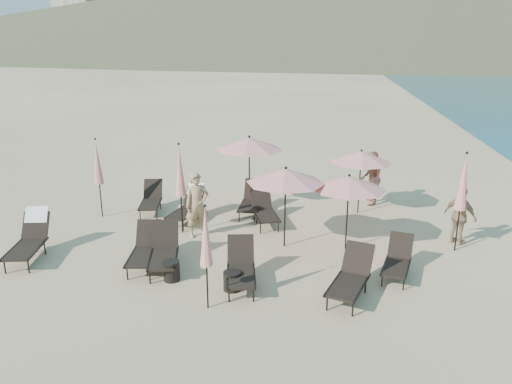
# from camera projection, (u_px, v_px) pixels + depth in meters

# --- Properties ---
(ground) EXTENTS (800.00, 800.00, 0.00)m
(ground) POSITION_uv_depth(u_px,v_px,m) (264.00, 280.00, 11.89)
(ground) COLOR #D6BA8C
(ground) RESTS_ON ground
(volcanic_headland) EXTENTS (690.00, 690.00, 55.00)m
(volcanic_headland) POSITION_uv_depth(u_px,v_px,m) (456.00, 0.00, 281.05)
(volcanic_headland) COLOR brown
(volcanic_headland) RESTS_ON ground
(hotel_skyline) EXTENTS (109.00, 82.00, 55.00)m
(hotel_skyline) POSITION_uv_depth(u_px,v_px,m) (156.00, 3.00, 273.93)
(hotel_skyline) COLOR beige
(hotel_skyline) RESTS_ON ground
(lounger_0) EXTENTS (1.02, 1.96, 1.17)m
(lounger_0) POSITION_uv_depth(u_px,v_px,m) (30.00, 237.00, 12.97)
(lounger_0) COLOR black
(lounger_0) RESTS_ON ground
(lounger_1) EXTENTS (0.87, 1.77, 0.98)m
(lounger_1) POSITION_uv_depth(u_px,v_px,m) (145.00, 249.00, 12.52)
(lounger_1) COLOR black
(lounger_1) RESTS_ON ground
(lounger_2) EXTENTS (1.06, 1.87, 1.01)m
(lounger_2) POSITION_uv_depth(u_px,v_px,m) (164.00, 251.00, 12.37)
(lounger_2) COLOR black
(lounger_2) RESTS_ON ground
(lounger_3) EXTENTS (0.93, 1.78, 0.98)m
(lounger_3) POSITION_uv_depth(u_px,v_px,m) (241.00, 267.00, 11.52)
(lounger_3) COLOR black
(lounger_3) RESTS_ON ground
(lounger_4) EXTENTS (1.17, 1.88, 1.01)m
(lounger_4) POSITION_uv_depth(u_px,v_px,m) (351.00, 277.00, 11.01)
(lounger_4) COLOR black
(lounger_4) RESTS_ON ground
(lounger_5) EXTENTS (0.94, 1.63, 0.88)m
(lounger_5) POSITION_uv_depth(u_px,v_px,m) (398.00, 260.00, 12.00)
(lounger_5) COLOR black
(lounger_5) RESTS_ON ground
(lounger_6) EXTENTS (0.93, 1.73, 0.94)m
(lounger_6) POSITION_uv_depth(u_px,v_px,m) (151.00, 199.00, 16.46)
(lounger_6) COLOR black
(lounger_6) RESTS_ON ground
(lounger_7) EXTENTS (0.94, 1.79, 1.06)m
(lounger_7) POSITION_uv_depth(u_px,v_px,m) (188.00, 205.00, 15.65)
(lounger_7) COLOR black
(lounger_7) RESTS_ON ground
(lounger_8) EXTENTS (0.68, 1.75, 1.00)m
(lounger_8) POSITION_uv_depth(u_px,v_px,m) (252.00, 200.00, 16.24)
(lounger_8) COLOR black
(lounger_8) RESTS_ON ground
(lounger_9) EXTENTS (1.16, 1.83, 0.98)m
(lounger_9) POSITION_uv_depth(u_px,v_px,m) (264.00, 209.00, 15.39)
(lounger_9) COLOR black
(lounger_9) RESTS_ON ground
(umbrella_open_0) EXTENTS (2.12, 2.12, 2.28)m
(umbrella_open_0) POSITION_uv_depth(u_px,v_px,m) (286.00, 176.00, 13.25)
(umbrella_open_0) COLOR black
(umbrella_open_0) RESTS_ON ground
(umbrella_open_1) EXTENTS (1.97, 1.97, 2.12)m
(umbrella_open_1) POSITION_uv_depth(u_px,v_px,m) (349.00, 183.00, 13.12)
(umbrella_open_1) COLOR black
(umbrella_open_1) RESTS_ON ground
(umbrella_open_2) EXTENTS (2.27, 2.27, 2.44)m
(umbrella_open_2) POSITION_uv_depth(u_px,v_px,m) (249.00, 144.00, 16.62)
(umbrella_open_2) COLOR black
(umbrella_open_2) RESTS_ON ground
(umbrella_open_3) EXTENTS (1.99, 1.99, 2.14)m
(umbrella_open_3) POSITION_uv_depth(u_px,v_px,m) (361.00, 157.00, 15.92)
(umbrella_open_3) COLOR black
(umbrella_open_3) RESTS_ON ground
(umbrella_closed_0) EXTENTS (0.27, 0.27, 2.33)m
(umbrella_closed_0) POSITION_uv_depth(u_px,v_px,m) (206.00, 237.00, 10.18)
(umbrella_closed_0) COLOR black
(umbrella_closed_0) RESTS_ON ground
(umbrella_closed_1) EXTENTS (0.32, 0.32, 2.74)m
(umbrella_closed_1) POSITION_uv_depth(u_px,v_px,m) (463.00, 183.00, 13.00)
(umbrella_closed_1) COLOR black
(umbrella_closed_1) RESTS_ON ground
(umbrella_closed_2) EXTENTS (0.30, 0.30, 2.58)m
(umbrella_closed_2) POSITION_uv_depth(u_px,v_px,m) (97.00, 162.00, 15.61)
(umbrella_closed_2) COLOR black
(umbrella_closed_2) RESTS_ON ground
(umbrella_closed_3) EXTENTS (0.32, 0.32, 2.71)m
(umbrella_closed_3) POSITION_uv_depth(u_px,v_px,m) (180.00, 171.00, 14.24)
(umbrella_closed_3) COLOR black
(umbrella_closed_3) RESTS_ON ground
(side_table_0) EXTENTS (0.39, 0.39, 0.49)m
(side_table_0) POSITION_uv_depth(u_px,v_px,m) (172.00, 271.00, 11.80)
(side_table_0) COLOR black
(side_table_0) RESTS_ON ground
(side_table_1) EXTENTS (0.41, 0.41, 0.44)m
(side_table_1) POSITION_uv_depth(u_px,v_px,m) (232.00, 281.00, 11.36)
(side_table_1) COLOR black
(side_table_1) RESTS_ON ground
(beachgoer_a) EXTENTS (0.83, 0.75, 1.91)m
(beachgoer_a) POSITION_uv_depth(u_px,v_px,m) (197.00, 205.00, 14.24)
(beachgoer_a) COLOR tan
(beachgoer_a) RESTS_ON ground
(beachgoer_b) EXTENTS (0.75, 0.94, 1.85)m
(beachgoer_b) POSITION_uv_depth(u_px,v_px,m) (371.00, 178.00, 17.08)
(beachgoer_b) COLOR #A16353
(beachgoer_b) RESTS_ON ground
(beachgoer_c) EXTENTS (0.96, 0.98, 1.65)m
(beachgoer_c) POSITION_uv_depth(u_px,v_px,m) (460.00, 216.00, 13.75)
(beachgoer_c) COLOR tan
(beachgoer_c) RESTS_ON ground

